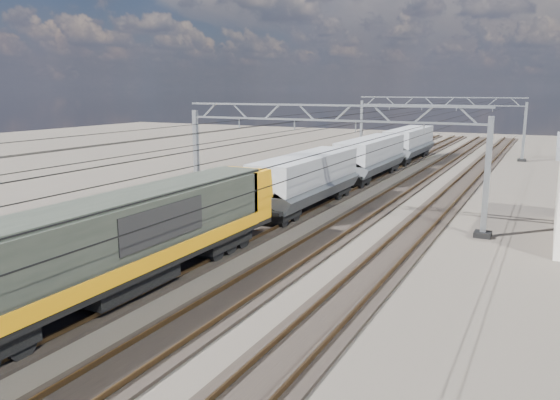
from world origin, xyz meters
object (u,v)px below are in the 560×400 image
at_px(hopper_wagon_mid, 371,155).
at_px(hopper_wagon_third, 409,141).
at_px(catenary_gantry_far, 438,124).
at_px(locomotive, 120,240).
at_px(catenary_gantry_mid, 324,157).
at_px(hopper_wagon_lead, 307,177).

bearing_deg(hopper_wagon_mid, hopper_wagon_third, 90.00).
xyz_separation_m(catenary_gantry_far, locomotive, (-2.00, -51.69, -1.58)).
bearing_deg(catenary_gantry_mid, locomotive, -97.27).
xyz_separation_m(catenary_gantry_mid, hopper_wagon_third, (-2.00, 30.41, -1.67)).
bearing_deg(hopper_wagon_third, catenary_gantry_far, 70.31).
xyz_separation_m(catenary_gantry_far, hopper_wagon_third, (-2.00, -5.59, -1.67)).
relative_size(hopper_wagon_lead, hopper_wagon_third, 1.00).
xyz_separation_m(catenary_gantry_mid, hopper_wagon_mid, (-2.00, 16.21, -1.67)).
height_order(catenary_gantry_mid, locomotive, catenary_gantry_mid).
xyz_separation_m(catenary_gantry_mid, locomotive, (-2.00, -15.69, -1.58)).
bearing_deg(hopper_wagon_mid, catenary_gantry_mid, -82.97).
height_order(catenary_gantry_far, hopper_wagon_mid, catenary_gantry_far).
distance_m(catenary_gantry_mid, locomotive, 15.89).
bearing_deg(hopper_wagon_mid, locomotive, -90.00).
relative_size(catenary_gantry_mid, catenary_gantry_far, 1.00).
relative_size(catenary_gantry_mid, hopper_wagon_third, 1.53).
height_order(catenary_gantry_far, hopper_wagon_third, catenary_gantry_far).
bearing_deg(catenary_gantry_far, hopper_wagon_lead, -93.37).
bearing_deg(hopper_wagon_third, locomotive, -90.00).
bearing_deg(catenary_gantry_mid, hopper_wagon_mid, 97.03).
distance_m(catenary_gantry_far, hopper_wagon_lead, 34.09).
height_order(hopper_wagon_lead, hopper_wagon_mid, same).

